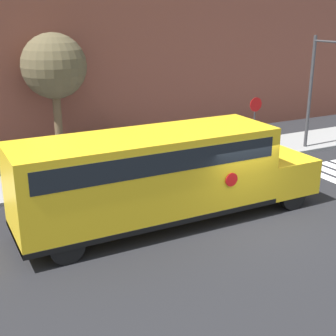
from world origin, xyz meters
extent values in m
plane|color=black|center=(0.00, 0.00, 0.00)|extent=(60.00, 60.00, 0.00)
cube|color=gray|center=(0.00, 6.50, 0.07)|extent=(44.00, 3.00, 0.15)
cube|color=brown|center=(0.00, 13.00, 5.89)|extent=(32.00, 4.00, 11.79)
cube|color=white|center=(5.65, 2.00, 0.00)|extent=(0.50, 3.20, 0.01)
cube|color=yellow|center=(-2.96, 1.22, 1.74)|extent=(8.34, 2.50, 2.59)
cube|color=yellow|center=(2.19, 1.22, 1.06)|extent=(1.98, 2.50, 1.23)
cube|color=black|center=(-2.96, 1.22, 0.53)|extent=(8.34, 2.54, 0.16)
cube|color=black|center=(-2.96, 1.22, 2.49)|extent=(7.67, 2.53, 0.64)
cylinder|color=red|center=(-0.67, -0.07, 1.61)|extent=(0.44, 0.02, 0.44)
cylinder|color=black|center=(2.10, 2.30, 0.50)|extent=(1.00, 0.30, 1.00)
cylinder|color=black|center=(2.10, 0.14, 0.50)|extent=(1.00, 0.30, 1.00)
cylinder|color=black|center=(-5.93, 2.30, 0.50)|extent=(1.00, 0.30, 1.00)
cylinder|color=black|center=(-5.93, 0.14, 0.50)|extent=(1.00, 0.30, 1.00)
cylinder|color=#38383A|center=(4.83, 5.97, 1.26)|extent=(0.07, 0.07, 2.52)
cylinder|color=red|center=(4.83, 5.92, 2.48)|extent=(0.66, 0.03, 0.66)
cylinder|color=#38383A|center=(7.84, 5.61, 2.77)|extent=(0.16, 0.16, 5.54)
cylinder|color=brown|center=(-3.46, 9.87, 1.70)|extent=(0.37, 0.37, 3.41)
sphere|color=brown|center=(-3.46, 9.87, 4.28)|extent=(2.92, 2.92, 2.92)
camera|label=1|loc=(-8.75, -11.28, 6.58)|focal=50.00mm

